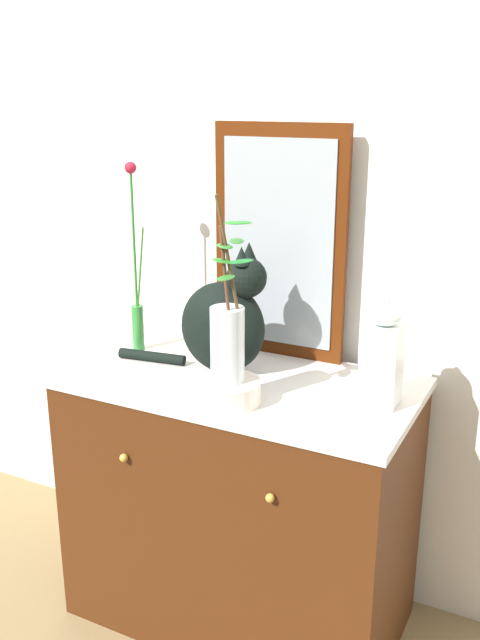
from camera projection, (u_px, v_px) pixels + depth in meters
ground_plane at (240, 610)px, 2.30m from camera, size 6.00×6.00×0.00m
wall_back at (290, 199)px, 2.19m from camera, size 4.40×0.08×2.60m
sideboard at (240, 501)px, 2.17m from camera, size 1.02×0.56×0.82m
mirror_leaning at (279, 243)px, 2.14m from camera, size 0.43×0.03×0.71m
cat_sitting at (224, 321)px, 2.05m from camera, size 0.48×0.19×0.39m
vase_slim_green at (137, 293)px, 2.23m from camera, size 0.06×0.04×0.60m
bowl_porcelain at (228, 391)px, 1.88m from camera, size 0.18×0.18×0.06m
vase_glass_clear at (228, 338)px, 1.83m from camera, size 0.14×0.12×0.50m
jar_lidded_porcelain at (382, 357)px, 1.84m from camera, size 0.10×0.10×0.30m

